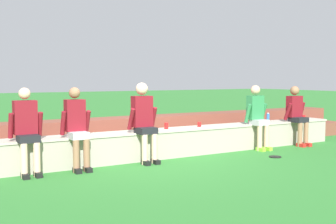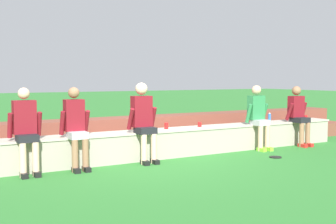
{
  "view_description": "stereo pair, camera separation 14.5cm",
  "coord_description": "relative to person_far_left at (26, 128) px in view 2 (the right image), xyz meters",
  "views": [
    {
      "loc": [
        -4.01,
        -7.18,
        1.6
      ],
      "look_at": [
        0.47,
        0.25,
        0.91
      ],
      "focal_mm": 46.3,
      "sensor_mm": 36.0,
      "label": 1
    },
    {
      "loc": [
        -3.88,
        -7.25,
        1.6
      ],
      "look_at": [
        0.47,
        0.25,
        0.91
      ],
      "focal_mm": 46.3,
      "sensor_mm": 36.0,
      "label": 2
    }
  ],
  "objects": [
    {
      "name": "plastic_cup_right_end",
      "position": [
        3.6,
        0.23,
        -0.16
      ],
      "size": [
        0.08,
        0.08,
        0.1
      ],
      "primitive_type": "cylinder",
      "color": "red",
      "rests_on": "stone_seating_wall"
    },
    {
      "name": "stone_seating_wall",
      "position": [
        2.36,
        0.23,
        -0.48
      ],
      "size": [
        9.89,
        0.54,
        0.56
      ],
      "color": "#A8A08E",
      "rests_on": "ground"
    },
    {
      "name": "plastic_cup_left_end",
      "position": [
        2.81,
        0.26,
        -0.15
      ],
      "size": [
        0.08,
        0.08,
        0.13
      ],
      "primitive_type": "cylinder",
      "color": "red",
      "rests_on": "stone_seating_wall"
    },
    {
      "name": "person_right_of_center",
      "position": [
        4.99,
        -0.04,
        0.0
      ],
      "size": [
        0.54,
        0.52,
        1.43
      ],
      "color": "#DBAD89",
      "rests_on": "ground"
    },
    {
      "name": "frisbee",
      "position": [
        4.63,
        -0.95,
        -0.76
      ],
      "size": [
        0.24,
        0.24,
        0.02
      ],
      "primitive_type": "cylinder",
      "color": "black",
      "rests_on": "ground"
    },
    {
      "name": "person_far_right",
      "position": [
        6.2,
        -0.07,
        -0.01
      ],
      "size": [
        0.54,
        0.54,
        1.4
      ],
      "color": "#996B4C",
      "rests_on": "ground"
    },
    {
      "name": "plastic_cup_middle",
      "position": [
        6.74,
        0.19,
        -0.16
      ],
      "size": [
        0.08,
        0.08,
        0.11
      ],
      "primitive_type": "cylinder",
      "color": "red",
      "rests_on": "stone_seating_wall"
    },
    {
      "name": "brick_bleachers",
      "position": [
        2.36,
        1.42,
        -0.48
      ],
      "size": [
        12.95,
        1.37,
        0.7
      ],
      "color": "brown",
      "rests_on": "ground"
    },
    {
      "name": "person_far_left",
      "position": [
        0.0,
        0.0,
        0.0
      ],
      "size": [
        0.55,
        0.55,
        1.43
      ],
      "color": "beige",
      "rests_on": "ground"
    },
    {
      "name": "person_left_of_center",
      "position": [
        0.83,
        -0.04,
        -0.01
      ],
      "size": [
        0.51,
        0.55,
        1.43
      ],
      "color": "#996B4C",
      "rests_on": "ground"
    },
    {
      "name": "water_bottle_near_left",
      "position": [
        5.6,
        0.26,
        -0.11
      ],
      "size": [
        0.07,
        0.07,
        0.21
      ],
      "color": "blue",
      "rests_on": "stone_seating_wall"
    },
    {
      "name": "person_center",
      "position": [
        2.15,
        -0.03,
        0.05
      ],
      "size": [
        0.56,
        0.56,
        1.5
      ],
      "color": "beige",
      "rests_on": "ground"
    },
    {
      "name": "ground_plane",
      "position": [
        2.36,
        -0.02,
        -0.77
      ],
      "size": [
        80.0,
        80.0,
        0.0
      ],
      "primitive_type": "plane",
      "color": "#2D752D"
    }
  ]
}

